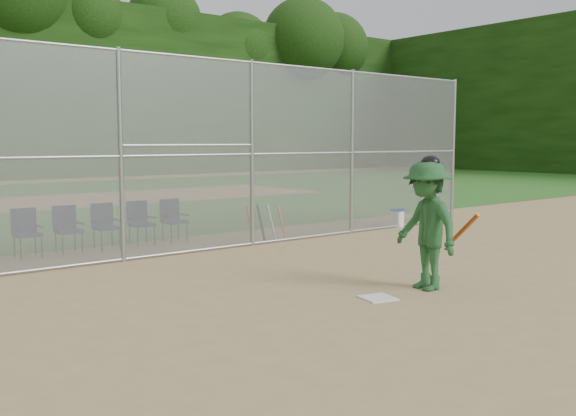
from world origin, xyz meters
TOP-DOWN VIEW (x-y plane):
  - ground at (0.00, 0.00)m, footprint 100.00×100.00m
  - grass_strip at (0.00, 18.00)m, footprint 100.00×100.00m
  - dirt_patch_far at (0.00, 18.00)m, footprint 24.00×24.00m
  - backstop_fence at (0.00, 5.00)m, footprint 16.09×0.09m
  - treeline at (0.00, 20.00)m, footprint 81.00×60.00m
  - home_plate at (-0.33, -0.00)m, footprint 0.55×0.55m
  - batter_at_plate at (0.69, -0.04)m, footprint 1.04×1.45m
  - water_cooler at (5.85, 5.14)m, footprint 0.38×0.38m
  - spare_bats at (1.69, 5.42)m, footprint 0.96×0.40m
  - chair_1 at (-3.27, 6.59)m, footprint 0.54×0.52m
  - chair_2 at (-2.46, 6.59)m, footprint 0.54×0.52m
  - chair_3 at (-1.65, 6.59)m, footprint 0.54×0.52m
  - chair_4 at (-0.84, 6.59)m, footprint 0.54×0.52m
  - chair_5 at (-0.03, 6.59)m, footprint 0.54×0.52m

SIDE VIEW (x-z plane):
  - ground at x=0.00m, z-range 0.00..0.00m
  - grass_strip at x=0.00m, z-range 0.01..0.01m
  - dirt_patch_far at x=0.00m, z-range 0.01..0.01m
  - home_plate at x=-0.33m, z-range 0.00..0.02m
  - water_cooler at x=5.85m, z-range 0.00..0.48m
  - spare_bats at x=1.69m, z-range -0.01..0.82m
  - chair_1 at x=-3.27m, z-range 0.00..0.96m
  - chair_2 at x=-2.46m, z-range 0.00..0.96m
  - chair_3 at x=-1.65m, z-range 0.00..0.96m
  - chair_4 at x=-0.84m, z-range 0.00..0.96m
  - chair_5 at x=-0.03m, z-range 0.00..0.96m
  - batter_at_plate at x=0.69m, z-range -0.03..2.04m
  - backstop_fence at x=0.00m, z-range 0.07..4.07m
  - treeline at x=0.00m, z-range 0.00..11.00m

